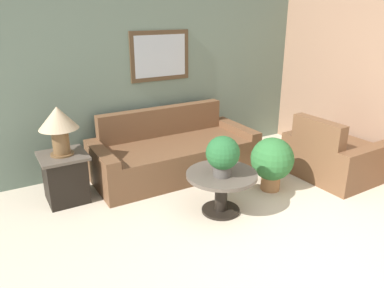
{
  "coord_description": "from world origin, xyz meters",
  "views": [
    {
      "loc": [
        -2.41,
        -1.89,
        2.26
      ],
      "look_at": [
        -0.17,
        1.98,
        0.61
      ],
      "focal_mm": 35.0,
      "sensor_mm": 36.0,
      "label": 1
    }
  ],
  "objects_px": {
    "couch_main": "(174,154)",
    "coffee_table": "(221,184)",
    "side_table": "(65,177)",
    "potted_plant_on_table": "(223,154)",
    "potted_plant_floor": "(272,161)",
    "armchair": "(333,157)",
    "table_lamp": "(58,123)"
  },
  "relations": [
    {
      "from": "couch_main",
      "to": "coffee_table",
      "type": "relative_size",
      "value": 2.83
    },
    {
      "from": "side_table",
      "to": "potted_plant_on_table",
      "type": "height_order",
      "value": "potted_plant_on_table"
    },
    {
      "from": "coffee_table",
      "to": "potted_plant_on_table",
      "type": "bearing_deg",
      "value": -120.9
    },
    {
      "from": "couch_main",
      "to": "potted_plant_floor",
      "type": "relative_size",
      "value": 3.25
    },
    {
      "from": "side_table",
      "to": "potted_plant_floor",
      "type": "height_order",
      "value": "potted_plant_floor"
    },
    {
      "from": "couch_main",
      "to": "side_table",
      "type": "xyz_separation_m",
      "value": [
        -1.53,
        -0.07,
        0.02
      ]
    },
    {
      "from": "armchair",
      "to": "table_lamp",
      "type": "relative_size",
      "value": 1.98
    },
    {
      "from": "coffee_table",
      "to": "potted_plant_on_table",
      "type": "xyz_separation_m",
      "value": [
        -0.03,
        -0.06,
        0.39
      ]
    },
    {
      "from": "couch_main",
      "to": "potted_plant_floor",
      "type": "height_order",
      "value": "couch_main"
    },
    {
      "from": "potted_plant_floor",
      "to": "couch_main",
      "type": "bearing_deg",
      "value": 127.31
    },
    {
      "from": "potted_plant_on_table",
      "to": "coffee_table",
      "type": "bearing_deg",
      "value": 59.1
    },
    {
      "from": "coffee_table",
      "to": "table_lamp",
      "type": "height_order",
      "value": "table_lamp"
    },
    {
      "from": "side_table",
      "to": "potted_plant_floor",
      "type": "xyz_separation_m",
      "value": [
        2.37,
        -1.04,
        0.1
      ]
    },
    {
      "from": "couch_main",
      "to": "potted_plant_floor",
      "type": "bearing_deg",
      "value": -52.69
    },
    {
      "from": "coffee_table",
      "to": "side_table",
      "type": "xyz_separation_m",
      "value": [
        -1.49,
        1.18,
        -0.05
      ]
    },
    {
      "from": "side_table",
      "to": "potted_plant_on_table",
      "type": "distance_m",
      "value": 1.96
    },
    {
      "from": "armchair",
      "to": "potted_plant_floor",
      "type": "relative_size",
      "value": 1.64
    },
    {
      "from": "couch_main",
      "to": "side_table",
      "type": "relative_size",
      "value": 3.78
    },
    {
      "from": "armchair",
      "to": "potted_plant_on_table",
      "type": "height_order",
      "value": "potted_plant_on_table"
    },
    {
      "from": "couch_main",
      "to": "potted_plant_on_table",
      "type": "distance_m",
      "value": 1.39
    },
    {
      "from": "table_lamp",
      "to": "coffee_table",
      "type": "bearing_deg",
      "value": -38.49
    },
    {
      "from": "coffee_table",
      "to": "potted_plant_floor",
      "type": "xyz_separation_m",
      "value": [
        0.88,
        0.15,
        0.05
      ]
    },
    {
      "from": "potted_plant_floor",
      "to": "armchair",
      "type": "bearing_deg",
      "value": -5.99
    },
    {
      "from": "coffee_table",
      "to": "table_lamp",
      "type": "bearing_deg",
      "value": 141.51
    },
    {
      "from": "couch_main",
      "to": "potted_plant_on_table",
      "type": "relative_size",
      "value": 4.99
    },
    {
      "from": "couch_main",
      "to": "coffee_table",
      "type": "bearing_deg",
      "value": -91.78
    },
    {
      "from": "potted_plant_floor",
      "to": "table_lamp",
      "type": "bearing_deg",
      "value": 156.38
    },
    {
      "from": "coffee_table",
      "to": "potted_plant_on_table",
      "type": "distance_m",
      "value": 0.39
    },
    {
      "from": "armchair",
      "to": "side_table",
      "type": "xyz_separation_m",
      "value": [
        -3.41,
        1.14,
        0.02
      ]
    },
    {
      "from": "armchair",
      "to": "side_table",
      "type": "height_order",
      "value": "armchair"
    },
    {
      "from": "side_table",
      "to": "table_lamp",
      "type": "bearing_deg",
      "value": -63.43
    },
    {
      "from": "couch_main",
      "to": "potted_plant_on_table",
      "type": "height_order",
      "value": "potted_plant_on_table"
    }
  ]
}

